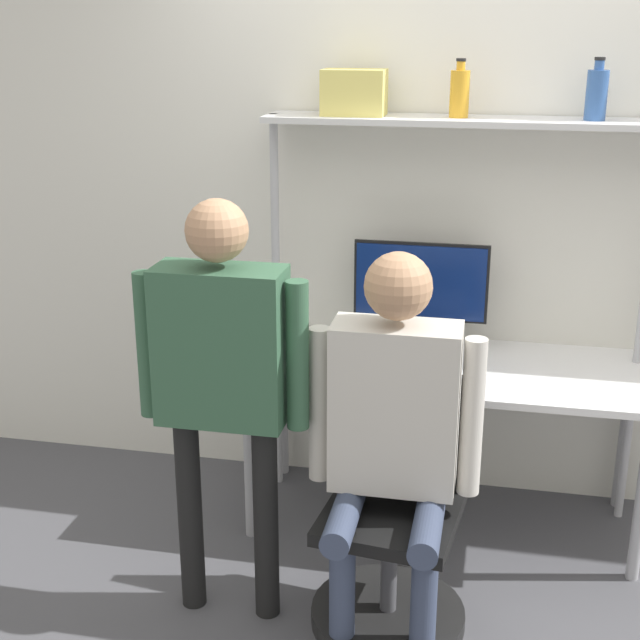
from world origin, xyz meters
name	(u,v)px	position (x,y,z in m)	size (l,w,h in m)	color
ground_plane	(432,566)	(0.00, 0.00, 0.00)	(12.00, 12.00, 0.00)	#4C4C51
wall_back	(459,201)	(0.00, 0.74, 1.35)	(8.00, 0.06, 2.70)	silver
desk	(446,382)	(0.00, 0.37, 0.66)	(1.68, 0.69, 0.73)	white
shelf_unit	(458,180)	(0.00, 0.56, 1.47)	(1.60, 0.29, 1.72)	silver
monitor	(420,289)	(-0.14, 0.54, 1.00)	(0.57, 0.20, 0.47)	black
laptop	(421,360)	(-0.10, 0.25, 0.79)	(0.29, 0.20, 0.20)	#BCBCC1
cell_phone	(476,379)	(0.12, 0.22, 0.74)	(0.07, 0.15, 0.01)	black
office_chair	(392,550)	(-0.13, -0.35, 0.28)	(0.56, 0.56, 0.91)	black
person_seated	(393,419)	(-0.13, -0.39, 0.82)	(0.60, 0.47, 1.39)	#38425B
person_standing	(222,363)	(-0.72, -0.42, 0.99)	(0.61, 0.21, 1.55)	black
bottle_amber	(460,93)	(-0.01, 0.56, 1.82)	(0.08, 0.08, 0.23)	gold
bottle_blue	(597,94)	(0.51, 0.56, 1.82)	(0.08, 0.08, 0.24)	#335999
storage_box	(354,92)	(-0.44, 0.56, 1.81)	(0.25, 0.17, 0.18)	#DBCC66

